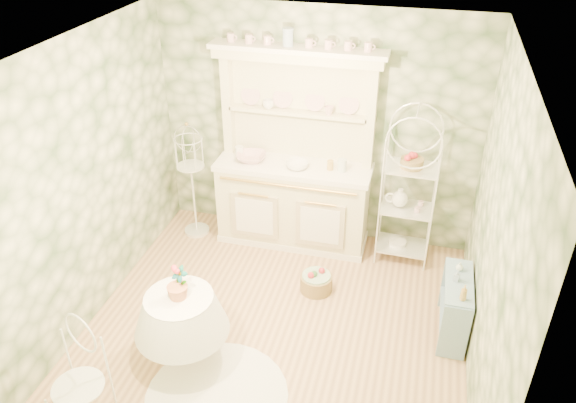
% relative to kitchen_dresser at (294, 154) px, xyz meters
% --- Properties ---
extents(floor, '(3.60, 3.60, 0.00)m').
position_rel_kitchen_dresser_xyz_m(floor, '(0.20, -1.52, -1.15)').
color(floor, tan).
rests_on(floor, ground).
extents(ceiling, '(3.60, 3.60, 0.00)m').
position_rel_kitchen_dresser_xyz_m(ceiling, '(0.20, -1.52, 1.56)').
color(ceiling, white).
rests_on(ceiling, floor).
extents(wall_left, '(3.60, 3.60, 0.00)m').
position_rel_kitchen_dresser_xyz_m(wall_left, '(-1.60, -1.52, 0.21)').
color(wall_left, beige).
rests_on(wall_left, floor).
extents(wall_right, '(3.60, 3.60, 0.00)m').
position_rel_kitchen_dresser_xyz_m(wall_right, '(2.00, -1.52, 0.21)').
color(wall_right, beige).
rests_on(wall_right, floor).
extents(wall_back, '(3.60, 3.60, 0.00)m').
position_rel_kitchen_dresser_xyz_m(wall_back, '(0.20, 0.28, 0.21)').
color(wall_back, beige).
rests_on(wall_back, floor).
extents(wall_front, '(3.60, 3.60, 0.00)m').
position_rel_kitchen_dresser_xyz_m(wall_front, '(0.20, -3.32, 0.21)').
color(wall_front, beige).
rests_on(wall_front, floor).
extents(kitchen_dresser, '(1.87, 0.61, 2.29)m').
position_rel_kitchen_dresser_xyz_m(kitchen_dresser, '(0.00, 0.00, 0.00)').
color(kitchen_dresser, '#F1EBC5').
rests_on(kitchen_dresser, floor).
extents(bakers_rack, '(0.62, 0.45, 1.93)m').
position_rel_kitchen_dresser_xyz_m(bakers_rack, '(1.28, -0.03, -0.18)').
color(bakers_rack, white).
rests_on(bakers_rack, floor).
extents(side_shelf, '(0.32, 0.72, 0.60)m').
position_rel_kitchen_dresser_xyz_m(side_shelf, '(1.85, -1.14, -0.84)').
color(side_shelf, '#82A6C2').
rests_on(side_shelf, floor).
extents(round_table, '(0.90, 0.90, 0.80)m').
position_rel_kitchen_dresser_xyz_m(round_table, '(-0.49, -2.09, -0.75)').
color(round_table, white).
rests_on(round_table, floor).
extents(cafe_chair, '(0.57, 0.57, 0.98)m').
position_rel_kitchen_dresser_xyz_m(cafe_chair, '(-0.96, -2.97, -0.66)').
color(cafe_chair, white).
rests_on(cafe_chair, floor).
extents(birdcage_stand, '(0.33, 0.33, 1.36)m').
position_rel_kitchen_dresser_xyz_m(birdcage_stand, '(-1.18, -0.15, -0.46)').
color(birdcage_stand, white).
rests_on(birdcage_stand, floor).
extents(floor_basket, '(0.43, 0.43, 0.22)m').
position_rel_kitchen_dresser_xyz_m(floor_basket, '(0.47, -0.86, -1.03)').
color(floor_basket, '#997E4C').
rests_on(floor_basket, floor).
extents(lace_rug, '(1.58, 1.58, 0.01)m').
position_rel_kitchen_dresser_xyz_m(lace_rug, '(-0.06, -2.43, -1.14)').
color(lace_rug, white).
rests_on(lace_rug, floor).
extents(bowl_floral, '(0.38, 0.38, 0.08)m').
position_rel_kitchen_dresser_xyz_m(bowl_floral, '(-0.49, -0.02, -0.13)').
color(bowl_floral, white).
rests_on(bowl_floral, kitchen_dresser).
extents(bowl_white, '(0.31, 0.31, 0.08)m').
position_rel_kitchen_dresser_xyz_m(bowl_white, '(0.06, -0.08, -0.13)').
color(bowl_white, white).
rests_on(bowl_white, kitchen_dresser).
extents(cup_left, '(0.16, 0.16, 0.10)m').
position_rel_kitchen_dresser_xyz_m(cup_left, '(-0.33, 0.16, 0.47)').
color(cup_left, white).
rests_on(cup_left, kitchen_dresser).
extents(cup_right, '(0.11, 0.11, 0.09)m').
position_rel_kitchen_dresser_xyz_m(cup_right, '(0.35, 0.15, 0.47)').
color(cup_right, white).
rests_on(cup_right, kitchen_dresser).
extents(potted_geranium, '(0.16, 0.12, 0.28)m').
position_rel_kitchen_dresser_xyz_m(potted_geranium, '(-0.48, -2.05, -0.30)').
color(potted_geranium, '#3F7238').
rests_on(potted_geranium, round_table).
extents(bottle_amber, '(0.08, 0.08, 0.16)m').
position_rel_kitchen_dresser_xyz_m(bottle_amber, '(1.87, -1.39, -0.46)').
color(bottle_amber, '#B79143').
rests_on(bottle_amber, side_shelf).
extents(bottle_blue, '(0.06, 0.06, 0.11)m').
position_rel_kitchen_dresser_xyz_m(bottle_blue, '(1.82, -1.14, -0.49)').
color(bottle_blue, '#9AB0C9').
rests_on(bottle_blue, side_shelf).
extents(bottle_glass, '(0.09, 0.09, 0.09)m').
position_rel_kitchen_dresser_xyz_m(bottle_glass, '(1.85, -0.97, -0.50)').
color(bottle_glass, silver).
rests_on(bottle_glass, side_shelf).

